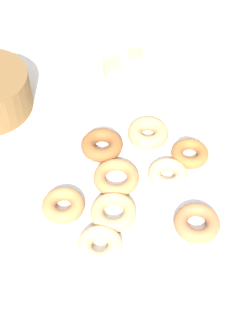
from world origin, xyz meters
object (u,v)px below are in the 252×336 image
at_px(donut_1, 116,178).
at_px(donut_3, 148,133).
at_px(donut_4, 113,212).
at_px(donut_7, 100,245).
at_px(melon_chunk_right, 135,59).
at_px(donut_0, 63,204).
at_px(fruit_bowl, 125,78).
at_px(donut_2, 169,176).
at_px(donut_6, 190,154).
at_px(donut_plate, 131,192).
at_px(donut_8, 102,145).
at_px(donut_5, 197,223).
at_px(melon_chunk_left, 112,68).

relative_size(donut_1, donut_3, 1.05).
relative_size(donut_4, donut_7, 1.07).
bearing_deg(melon_chunk_right, donut_0, -130.09).
distance_m(donut_4, melon_chunk_right, 0.41).
relative_size(donut_1, donut_7, 1.12).
xyz_separation_m(donut_0, fruit_bowl, (0.23, 0.30, -0.01)).
bearing_deg(donut_7, melon_chunk_right, 61.54).
xyz_separation_m(donut_0, donut_7, (0.04, -0.11, 0.00)).
relative_size(donut_2, donut_6, 1.03).
distance_m(donut_plate, donut_1, 0.04).
bearing_deg(donut_plate, donut_4, -139.04).
bearing_deg(donut_8, donut_0, -135.43).
height_order(donut_6, donut_7, donut_7).
bearing_deg(donut_plate, melon_chunk_right, 67.76).
height_order(donut_5, donut_7, donut_7).
bearing_deg(donut_7, melon_chunk_left, 67.69).
bearing_deg(donut_4, donut_5, -29.43).
height_order(donut_plate, donut_3, donut_3).
relative_size(donut_7, donut_8, 0.94).
bearing_deg(donut_plate, donut_3, 54.98).
height_order(donut_0, donut_4, donut_0).
bearing_deg(donut_5, donut_3, 89.96).
distance_m(donut_plate, melon_chunk_left, 0.32).
bearing_deg(donut_3, donut_plate, -125.02).
bearing_deg(donut_7, donut_8, 70.33).
relative_size(donut_2, donut_8, 0.90).
distance_m(donut_4, donut_8, 0.17).
bearing_deg(donut_3, fruit_bowl, 84.20).
bearing_deg(donut_3, donut_5, -90.04).
bearing_deg(donut_2, donut_5, -87.70).
bearing_deg(melon_chunk_right, donut_plate, -112.24).
bearing_deg(donut_4, donut_1, 66.53).
distance_m(donut_0, melon_chunk_right, 0.41).
bearing_deg(melon_chunk_right, donut_1, -117.50).
xyz_separation_m(donut_plate, fruit_bowl, (0.10, 0.30, 0.01)).
bearing_deg(donut_4, donut_7, -128.13).
bearing_deg(donut_3, donut_0, -152.65).
distance_m(donut_0, donut_8, 0.16).
bearing_deg(donut_0, donut_7, -71.49).
xyz_separation_m(donut_8, melon_chunk_left, (0.09, 0.19, 0.03)).
xyz_separation_m(donut_2, donut_5, (0.00, -0.12, -0.00)).
bearing_deg(donut_6, melon_chunk_left, 104.61).
xyz_separation_m(donut_4, donut_8, (0.03, 0.16, 0.00)).
distance_m(donut_3, fruit_bowl, 0.19).
height_order(donut_plate, donut_8, donut_8).
xyz_separation_m(donut_4, melon_chunk_right, (0.18, 0.36, 0.03)).
distance_m(donut_8, fruit_bowl, 0.22).
bearing_deg(donut_6, donut_0, -173.38).
relative_size(donut_8, melon_chunk_left, 2.37).
bearing_deg(donut_2, donut_0, 178.07).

